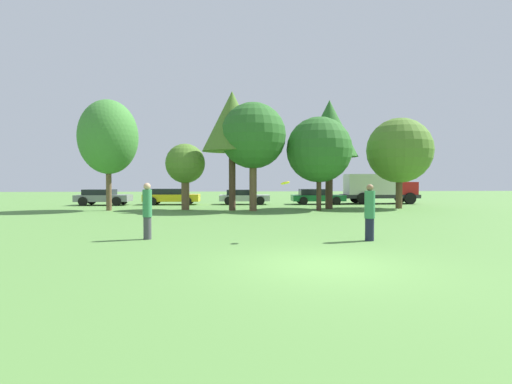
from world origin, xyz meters
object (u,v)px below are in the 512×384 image
tree_0 (108,137)px  parked_car_green (317,196)px  tree_6 (399,151)px  parked_car_yellow (171,196)px  frisbee (285,183)px  parked_car_silver (243,196)px  delivery_truck_red (377,188)px  tree_1 (185,164)px  tree_4 (319,150)px  person_catcher (370,212)px  tree_5 (329,129)px  tree_3 (253,136)px  person_thrower (147,210)px  parked_car_grey (103,197)px  tree_2 (232,122)px

tree_0 → parked_car_green: tree_0 is taller
tree_6 → parked_car_yellow: 17.77m
frisbee → parked_car_green: bearing=74.1°
parked_car_silver → delivery_truck_red: size_ratio=0.65×
tree_0 → tree_1: 5.21m
tree_6 → tree_4: bearing=-167.2°
person_catcher → tree_5: tree_5 is taller
tree_3 → tree_5: size_ratio=0.93×
person_catcher → tree_4: 13.43m
person_thrower → tree_1: tree_1 is taller
frisbee → tree_0: (-9.53, 13.78, 2.87)m
tree_3 → tree_4: (4.32, 0.05, -0.85)m
tree_4 → tree_6: (6.02, 1.37, 0.08)m
tree_4 → parked_car_grey: (-15.78, 6.62, -3.28)m
tree_6 → tree_1: bearing=-179.8°
person_thrower → tree_6: (14.72, 13.50, 3.06)m
tree_4 → parked_car_grey: tree_4 is taller
parked_car_yellow → parked_car_silver: (5.86, -0.13, -0.03)m
frisbee → tree_6: bearing=54.5°
person_thrower → tree_3: tree_3 is taller
person_catcher → delivery_truck_red: (8.04, 20.06, 0.40)m
person_catcher → tree_5: bearing=-92.7°
person_thrower → tree_3: size_ratio=0.27×
tree_2 → delivery_truck_red: tree_2 is taller
frisbee → parked_car_silver: frisbee is taller
parked_car_grey → parked_car_yellow: bearing=5.7°
person_catcher → parked_car_green: bearing=-91.1°
frisbee → tree_1: 14.96m
tree_3 → parked_car_green: bearing=49.1°
frisbee → parked_car_yellow: (-6.37, 19.82, -1.22)m
tree_5 → tree_0: bearing=-177.6°
parked_car_yellow → parked_car_green: bearing=-0.2°
tree_2 → delivery_truck_red: size_ratio=1.22×
tree_6 → person_thrower: bearing=-137.5°
tree_5 → tree_6: tree_5 is taller
person_catcher → tree_0: size_ratio=0.26×
parked_car_grey → delivery_truck_red: size_ratio=0.66×
tree_5 → tree_3: bearing=-163.5°
tree_5 → tree_6: size_ratio=1.19×
tree_0 → person_thrower: bearing=-69.2°
person_catcher → parked_car_yellow: size_ratio=0.41×
tree_2 → parked_car_green: (7.01, 6.14, -5.10)m
delivery_truck_red → tree_6: bearing=-94.6°
frisbee → tree_5: bearing=70.1°
tree_4 → parked_car_green: size_ratio=1.41×
person_thrower → tree_6: 20.20m
delivery_truck_red → tree_2: bearing=-149.6°
person_catcher → tree_6: size_ratio=0.29×
tree_6 → parked_car_green: (-4.66, 5.14, -3.38)m
frisbee → tree_6: (10.16, 14.22, 2.14)m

